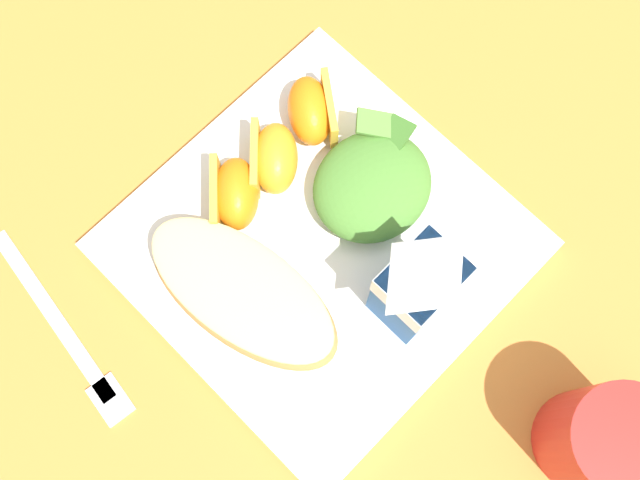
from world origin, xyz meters
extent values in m
plane|color=#C67A33|center=(0.00, 0.00, 0.00)|extent=(3.00, 3.00, 0.00)
cube|color=white|center=(0.00, 0.00, 0.01)|extent=(0.28, 0.28, 0.02)
ellipsoid|color=#B77F42|center=(0.07, -0.01, 0.03)|extent=(0.11, 0.18, 0.03)
ellipsoid|color=brown|center=(0.07, -0.01, 0.04)|extent=(0.09, 0.17, 0.01)
ellipsoid|color=#EAD184|center=(0.07, -0.01, 0.05)|extent=(0.10, 0.17, 0.01)
ellipsoid|color=#4C8433|center=(-0.06, 0.00, 0.04)|extent=(0.10, 0.09, 0.04)
cube|color=#4C8433|center=(-0.06, 0.02, 0.04)|extent=(0.03, 0.04, 0.02)
cube|color=#3D7028|center=(-0.06, 0.01, 0.05)|extent=(0.03, 0.04, 0.01)
cube|color=#5B8E3D|center=(-0.09, -0.03, 0.05)|extent=(0.04, 0.04, 0.01)
cube|color=#3D7028|center=(-0.10, -0.01, 0.05)|extent=(0.04, 0.03, 0.01)
cube|color=#23569E|center=(-0.02, 0.08, 0.06)|extent=(0.06, 0.04, 0.09)
cube|color=white|center=(-0.02, 0.08, 0.09)|extent=(0.06, 0.05, 0.03)
pyramid|color=white|center=(-0.02, 0.08, 0.12)|extent=(0.06, 0.04, 0.02)
ellipsoid|color=orange|center=(-0.07, -0.08, 0.04)|extent=(0.06, 0.07, 0.04)
cube|color=gold|center=(-0.08, -0.07, 0.04)|extent=(0.04, 0.05, 0.03)
ellipsoid|color=orange|center=(-0.02, -0.07, 0.04)|extent=(0.07, 0.07, 0.04)
cube|color=gold|center=(-0.01, -0.08, 0.04)|extent=(0.04, 0.04, 0.03)
ellipsoid|color=orange|center=(0.02, -0.07, 0.04)|extent=(0.07, 0.07, 0.04)
cube|color=gold|center=(0.03, -0.08, 0.04)|extent=(0.04, 0.05, 0.03)
cube|color=silver|center=(0.19, -0.11, 0.00)|extent=(0.03, 0.17, 0.01)
cube|color=silver|center=(0.20, -0.03, 0.00)|extent=(0.03, 0.04, 0.01)
cylinder|color=red|center=(-0.03, 0.25, 0.05)|extent=(0.08, 0.08, 0.10)
camera|label=1|loc=(0.12, 0.11, 0.60)|focal=42.00mm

